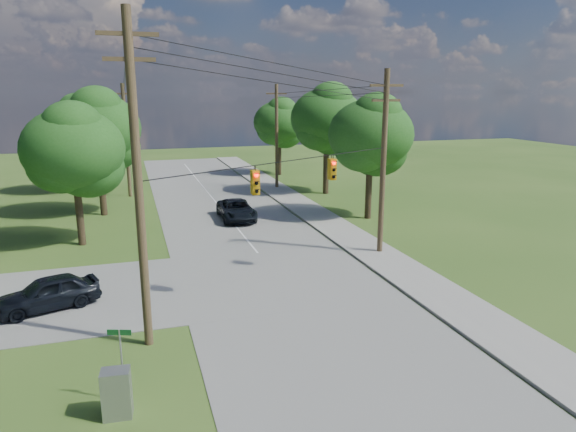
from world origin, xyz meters
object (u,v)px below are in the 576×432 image
object	(u,v)px
car_cross_dark	(48,293)
car_main_north	(236,210)
pole_north_e	(277,136)
control_cabinet	(117,394)
pole_sw	(138,181)
pole_north_w	(126,140)
pole_ne	(383,161)

from	to	relation	value
car_cross_dark	car_main_north	size ratio (longest dim) A/B	0.82
pole_north_e	car_cross_dark	bearing A→B (deg)	-125.02
control_cabinet	car_cross_dark	bearing A→B (deg)	113.60
pole_sw	control_cabinet	bearing A→B (deg)	-103.66
pole_sw	control_cabinet	size ratio (longest dim) A/B	8.12
pole_sw	car_cross_dark	xyz separation A→B (m)	(-4.03, 4.58, -5.47)
pole_north_e	pole_north_w	world-z (taller)	same
pole_sw	car_main_north	xyz separation A→B (m)	(7.08, 18.08, -5.48)
pole_ne	pole_north_w	world-z (taller)	pole_ne
pole_ne	car_cross_dark	bearing A→B (deg)	-170.22
pole_north_w	car_cross_dark	xyz separation A→B (m)	(-3.63, -25.02, -4.37)
car_main_north	car_cross_dark	bearing A→B (deg)	-128.44
pole_ne	control_cabinet	xyz separation A→B (m)	(-14.55, -11.93, -4.73)
pole_north_w	car_cross_dark	bearing A→B (deg)	-98.26
pole_ne	pole_north_e	distance (m)	22.00
pole_north_w	car_main_north	world-z (taller)	pole_north_w
pole_north_e	car_cross_dark	xyz separation A→B (m)	(-17.53, -25.02, -4.37)
car_cross_dark	control_cabinet	xyz separation A→B (m)	(2.98, -8.91, -0.02)
pole_north_w	control_cabinet	world-z (taller)	pole_north_w
pole_sw	car_cross_dark	bearing A→B (deg)	131.37
car_cross_dark	pole_north_w	bearing A→B (deg)	152.30
control_cabinet	pole_north_e	bearing A→B (deg)	71.88
pole_north_w	pole_north_e	bearing A→B (deg)	0.00
control_cabinet	pole_ne	bearing A→B (deg)	44.44
car_cross_dark	control_cabinet	bearing A→B (deg)	-0.95
car_main_north	pole_north_e	bearing A→B (deg)	61.89
pole_north_w	car_main_north	size ratio (longest dim) A/B	1.93
pole_sw	car_main_north	bearing A→B (deg)	68.61
pole_ne	car_main_north	distance (m)	13.16
car_cross_dark	car_main_north	xyz separation A→B (m)	(11.11, 13.50, -0.01)
car_main_north	pole_ne	bearing A→B (deg)	-57.49
pole_sw	control_cabinet	distance (m)	7.07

